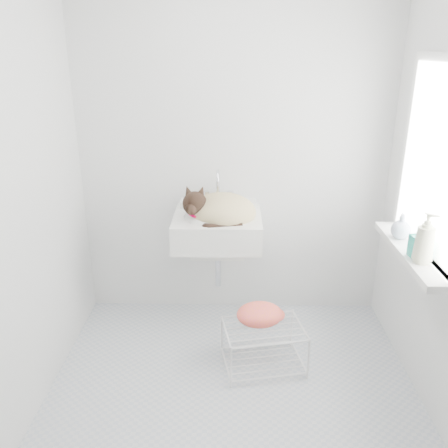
{
  "coord_description": "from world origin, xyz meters",
  "views": [
    {
      "loc": [
        -0.01,
        -2.22,
        1.92
      ],
      "look_at": [
        -0.06,
        0.5,
        0.88
      ],
      "focal_mm": 37.13,
      "sensor_mm": 36.0,
      "label": 1
    }
  ],
  "objects_px": {
    "wire_rack": "(263,346)",
    "bottle_a": "(421,262)",
    "cat": "(219,211)",
    "bottle_b": "(416,257)",
    "bottle_c": "(400,238)",
    "sink": "(217,215)"
  },
  "relations": [
    {
      "from": "cat",
      "to": "bottle_a",
      "type": "height_order",
      "value": "cat"
    },
    {
      "from": "cat",
      "to": "bottle_a",
      "type": "relative_size",
      "value": 2.09
    },
    {
      "from": "bottle_a",
      "to": "bottle_b",
      "type": "xyz_separation_m",
      "value": [
        0.0,
        0.07,
        0.0
      ]
    },
    {
      "from": "wire_rack",
      "to": "bottle_a",
      "type": "height_order",
      "value": "bottle_a"
    },
    {
      "from": "sink",
      "to": "bottle_c",
      "type": "height_order",
      "value": "sink"
    },
    {
      "from": "bottle_a",
      "to": "sink",
      "type": "bearing_deg",
      "value": 147.29
    },
    {
      "from": "wire_rack",
      "to": "bottle_c",
      "type": "height_order",
      "value": "bottle_c"
    },
    {
      "from": "wire_rack",
      "to": "bottle_b",
      "type": "bearing_deg",
      "value": -10.58
    },
    {
      "from": "cat",
      "to": "wire_rack",
      "type": "relative_size",
      "value": 1.02
    },
    {
      "from": "bottle_a",
      "to": "cat",
      "type": "bearing_deg",
      "value": 147.69
    },
    {
      "from": "cat",
      "to": "bottle_c",
      "type": "height_order",
      "value": "cat"
    },
    {
      "from": "sink",
      "to": "cat",
      "type": "distance_m",
      "value": 0.05
    },
    {
      "from": "bottle_b",
      "to": "cat",
      "type": "bearing_deg",
      "value": 150.4
    },
    {
      "from": "wire_rack",
      "to": "bottle_b",
      "type": "xyz_separation_m",
      "value": [
        0.81,
        -0.15,
        0.7
      ]
    },
    {
      "from": "wire_rack",
      "to": "bottle_a",
      "type": "bearing_deg",
      "value": -15.35
    },
    {
      "from": "cat",
      "to": "wire_rack",
      "type": "distance_m",
      "value": 0.93
    },
    {
      "from": "bottle_a",
      "to": "bottle_c",
      "type": "height_order",
      "value": "bottle_a"
    },
    {
      "from": "bottle_a",
      "to": "bottle_b",
      "type": "height_order",
      "value": "bottle_a"
    },
    {
      "from": "bottle_a",
      "to": "bottle_c",
      "type": "relative_size",
      "value": 1.55
    },
    {
      "from": "sink",
      "to": "wire_rack",
      "type": "height_order",
      "value": "sink"
    },
    {
      "from": "cat",
      "to": "bottle_b",
      "type": "height_order",
      "value": "cat"
    },
    {
      "from": "bottle_b",
      "to": "bottle_c",
      "type": "xyz_separation_m",
      "value": [
        0.0,
        0.27,
        0.0
      ]
    }
  ]
}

